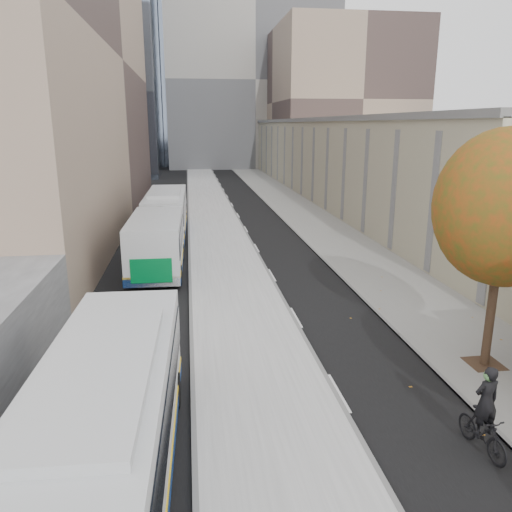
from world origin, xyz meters
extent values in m
cube|color=#A7A7A7|center=(-3.88, 35.00, 0.07)|extent=(4.25, 150.00, 0.15)
cube|color=gray|center=(4.12, 35.00, 0.04)|extent=(4.75, 150.00, 0.08)
cube|color=gray|center=(15.50, 64.00, 4.00)|extent=(18.00, 92.00, 8.00)
cube|color=#9E9A92|center=(6.00, 96.00, 15.00)|extent=(30.00, 18.00, 30.00)
cylinder|color=black|center=(3.60, 13.00, 1.70)|extent=(0.28, 0.28, 3.24)
sphere|color=#2C5416|center=(3.60, 13.00, 5.26)|extent=(4.20, 4.20, 4.20)
cube|color=silver|center=(-7.53, 30.78, 1.51)|extent=(2.92, 18.14, 3.02)
cube|color=black|center=(-7.53, 30.78, 2.06)|extent=(2.97, 17.42, 1.05)
cube|color=#00672D|center=(-7.53, 21.76, 1.16)|extent=(1.91, 0.09, 1.17)
imported|color=black|center=(0.97, 8.91, 0.53)|extent=(0.69, 1.80, 1.05)
imported|color=black|center=(0.97, 8.91, 1.36)|extent=(0.69, 0.50, 1.77)
sphere|color=#57904D|center=(0.97, 8.91, 2.03)|extent=(0.27, 0.27, 0.27)
imported|color=white|center=(-8.09, 42.27, 0.61)|extent=(2.27, 3.80, 1.21)
camera|label=1|loc=(-5.86, -0.80, 7.71)|focal=35.00mm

